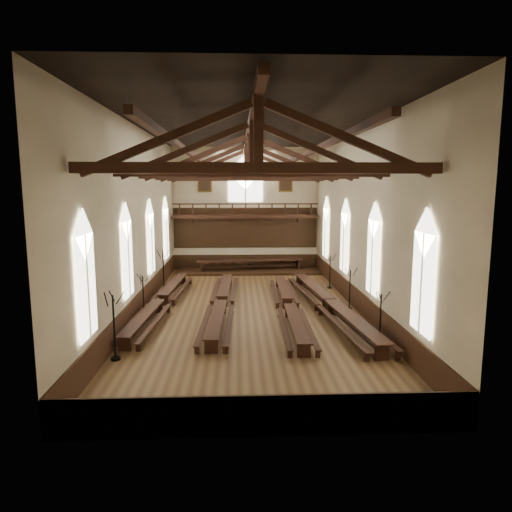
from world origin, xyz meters
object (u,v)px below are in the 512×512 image
Objects in this scene: candelabrum_right_mid at (350,297)px; refectory_row_d at (330,303)px; candelabrum_right_near at (380,327)px; candelabrum_left_near at (115,339)px; refectory_row_c at (289,304)px; refectory_row_a at (161,300)px; high_table at (250,261)px; candelabrum_left_far at (164,278)px; candelabrum_left_mid at (144,305)px; candelabrum_right_far at (330,278)px; dais at (250,271)px; refectory_row_b at (222,301)px.

refectory_row_d is at bearing -155.08° from candelabrum_right_mid.
candelabrum_left_near is at bearing -172.10° from candelabrum_right_near.
candelabrum_right_mid reaches higher than refectory_row_c.
high_table reaches higher than refectory_row_a.
candelabrum_left_far is (-0.55, 4.57, 0.32)m from refectory_row_a.
candelabrum_right_mid is (11.10, 1.37, -0.00)m from candelabrum_left_mid.
candelabrum_left_near is (-0.55, -7.60, 0.34)m from refectory_row_a.
refectory_row_d is 6.17m from candelabrum_right_far.
candelabrum_right_mid is at bearing -65.65° from high_table.
candelabrum_right_near is 5.47m from candelabrum_right_mid.
high_table is (0.00, 0.00, 0.78)m from dais.
refectory_row_a is at bearing -116.04° from dais.
refectory_row_a is 11.63m from candelabrum_right_far.
candelabrum_left_near reaches higher than high_table.
candelabrum_right_far is at bearing -49.21° from high_table.
candelabrum_left_mid is at bearing 90.00° from candelabrum_left_near.
dais is 4.75× the size of candelabrum_left_mid.
candelabrum_right_far is at bearing -49.21° from dais.
high_table is 3.07× the size of candelabrum_left_near.
high_table is at bearing 80.42° from refectory_row_b.
dais is at bearing 114.35° from candelabrum_right_mid.
candelabrum_left_mid reaches higher than dais.
candelabrum_left_far is (0.00, 6.53, 0.10)m from candelabrum_left_mid.
candelabrum_right_near reaches higher than high_table.
refectory_row_c is at bearing -171.43° from candelabrum_right_mid.
candelabrum_right_near reaches higher than dais.
high_table is 19.44m from candelabrum_left_near.
dais is 4.78× the size of candelabrum_right_mid.
high_table is 8.66m from candelabrum_left_far.
candelabrum_right_mid is at bearing -1.52° from refectory_row_b.
high_table is 3.67× the size of candelabrum_right_far.
candelabrum_right_far is (11.10, 12.48, -0.14)m from candelabrum_left_near.
refectory_row_d is at bearing -1.24° from refectory_row_c.
candelabrum_left_far is at bearing -132.81° from high_table.
candelabrum_left_near reaches higher than refectory_row_c.
candelabrum_left_near reaches higher than candelabrum_right_mid.
high_table reaches higher than refectory_row_d.
candelabrum_left_near is (-5.89, -18.52, 0.75)m from dais.
refectory_row_b is 6.01× the size of candelabrum_right_near.
high_table reaches higher than dais.
candelabrum_right_mid is (5.21, -11.52, -0.15)m from high_table.
refectory_row_c is at bearing 178.76° from refectory_row_d.
refectory_row_d is at bearing -71.72° from dais.
candelabrum_left_near reaches higher than candelabrum_right_near.
refectory_row_d is 5.28× the size of candelabrum_left_near.
dais is at bearing 98.35° from refectory_row_c.
high_table reaches higher than refectory_row_c.
candelabrum_right_far reaches higher than refectory_row_c.
candelabrum_left_mid reaches higher than refectory_row_d.
candelabrum_left_mid is (-7.65, -0.85, 0.24)m from refectory_row_c.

